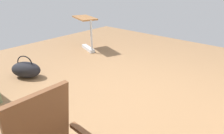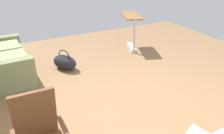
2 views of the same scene
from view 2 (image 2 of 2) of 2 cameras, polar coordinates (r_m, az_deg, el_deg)
ground_plane at (r=3.96m, az=6.10°, el=-7.93°), size 7.49×7.49×0.00m
couch at (r=4.99m, az=-25.24°, el=1.06°), size 1.63×0.91×0.85m
overbed_table at (r=5.91m, az=4.85°, el=9.55°), size 0.89×0.65×0.84m
duffel_bag at (r=4.98m, az=-11.55°, el=1.20°), size 0.64×0.56×0.43m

